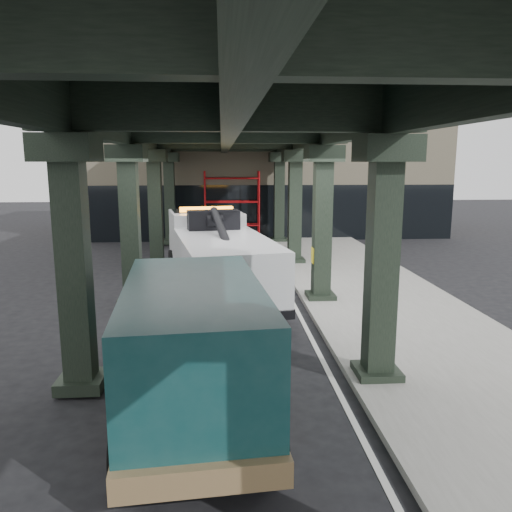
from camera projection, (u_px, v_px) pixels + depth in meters
name	position (u px, v px, depth m)	size (l,w,h in m)	color
ground	(243.00, 323.00, 14.14)	(90.00, 90.00, 0.00)	black
sidewalk	(377.00, 299.00, 16.39)	(5.00, 40.00, 0.15)	gray
lane_stripe	(293.00, 302.00, 16.21)	(0.12, 38.00, 0.01)	silver
viaduct	(226.00, 130.00, 15.06)	(7.40, 32.00, 6.40)	black
building	(260.00, 169.00, 33.14)	(22.00, 10.00, 8.00)	#C6B793
scaffolding	(232.00, 205.00, 28.11)	(3.08, 0.88, 4.00)	red
tow_truck	(216.00, 253.00, 16.81)	(3.98, 9.46, 3.01)	black
towed_van	(194.00, 343.00, 8.84)	(2.91, 6.33, 2.49)	#113D3E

